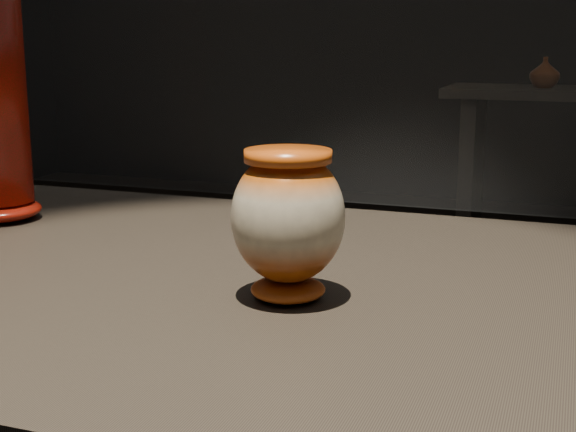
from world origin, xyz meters
The scene contains 2 objects.
main_vase centered at (-0.04, -0.06, 0.99)m, with size 0.14×0.14×0.16m.
back_vase_left centered at (0.06, 3.66, 0.98)m, with size 0.15×0.15×0.16m, color #8B3714.
Camera 1 is at (0.24, -0.83, 1.17)m, focal length 50.00 mm.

